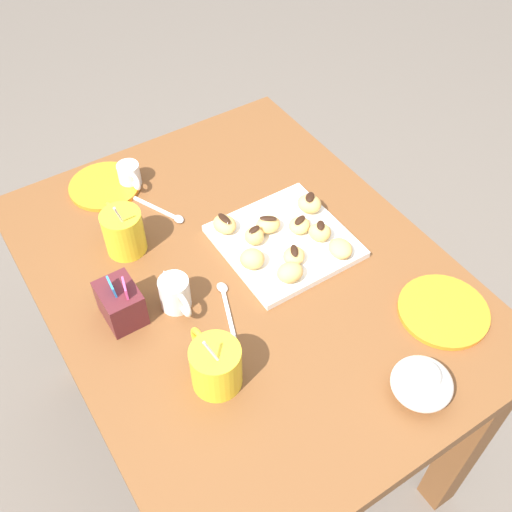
% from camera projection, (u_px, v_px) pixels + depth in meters
% --- Properties ---
extents(ground_plane, '(8.00, 8.00, 0.00)m').
position_uv_depth(ground_plane, '(248.00, 427.00, 1.79)').
color(ground_plane, '#665B51').
extents(dining_table, '(1.01, 0.78, 0.72)m').
position_uv_depth(dining_table, '(245.00, 310.00, 1.35)').
color(dining_table, brown).
rests_on(dining_table, ground_plane).
extents(pastry_plate_square, '(0.26, 0.26, 0.02)m').
position_uv_depth(pastry_plate_square, '(284.00, 241.00, 1.29)').
color(pastry_plate_square, white).
rests_on(pastry_plate_square, dining_table).
extents(coffee_mug_yellow_left, '(0.13, 0.09, 0.14)m').
position_uv_depth(coffee_mug_yellow_left, '(215.00, 365.00, 1.04)').
color(coffee_mug_yellow_left, yellow).
rests_on(coffee_mug_yellow_left, dining_table).
extents(coffee_mug_yellow_right, '(0.13, 0.08, 0.15)m').
position_uv_depth(coffee_mug_yellow_right, '(123.00, 230.00, 1.25)').
color(coffee_mug_yellow_right, yellow).
rests_on(coffee_mug_yellow_right, dining_table).
extents(cream_pitcher_white, '(0.10, 0.06, 0.07)m').
position_uv_depth(cream_pitcher_white, '(175.00, 292.00, 1.16)').
color(cream_pitcher_white, white).
rests_on(cream_pitcher_white, dining_table).
extents(sugar_caddy, '(0.09, 0.07, 0.11)m').
position_uv_depth(sugar_caddy, '(121.00, 303.00, 1.14)').
color(sugar_caddy, '#561E23').
rests_on(sugar_caddy, dining_table).
extents(ice_cream_bowl, '(0.11, 0.11, 0.08)m').
position_uv_depth(ice_cream_bowl, '(422.00, 382.00, 1.03)').
color(ice_cream_bowl, white).
rests_on(ice_cream_bowl, dining_table).
extents(chocolate_sauce_pitcher, '(0.09, 0.05, 0.06)m').
position_uv_depth(chocolate_sauce_pitcher, '(129.00, 174.00, 1.40)').
color(chocolate_sauce_pitcher, white).
rests_on(chocolate_sauce_pitcher, dining_table).
extents(saucer_orange_left, '(0.17, 0.17, 0.01)m').
position_uv_depth(saucer_orange_left, '(105.00, 186.00, 1.41)').
color(saucer_orange_left, orange).
rests_on(saucer_orange_left, dining_table).
extents(saucer_orange_right, '(0.18, 0.18, 0.01)m').
position_uv_depth(saucer_orange_right, '(443.00, 311.00, 1.17)').
color(saucer_orange_right, orange).
rests_on(saucer_orange_right, dining_table).
extents(loose_spoon_near_saucer, '(0.15, 0.08, 0.01)m').
position_uv_depth(loose_spoon_near_saucer, '(162.00, 211.00, 1.36)').
color(loose_spoon_near_saucer, silver).
rests_on(loose_spoon_near_saucer, dining_table).
extents(loose_spoon_by_plate, '(0.16, 0.07, 0.01)m').
position_uv_depth(loose_spoon_by_plate, '(227.00, 306.00, 1.18)').
color(loose_spoon_by_plate, silver).
rests_on(loose_spoon_by_plate, dining_table).
extents(beignet_0, '(0.05, 0.06, 0.04)m').
position_uv_depth(beignet_0, '(290.00, 272.00, 1.20)').
color(beignet_0, '#E5B260').
rests_on(beignet_0, pastry_plate_square).
extents(beignet_1, '(0.06, 0.06, 0.04)m').
position_uv_depth(beignet_1, '(320.00, 232.00, 1.27)').
color(beignet_1, '#E5B260').
rests_on(beignet_1, pastry_plate_square).
extents(chocolate_drizzle_1, '(0.03, 0.03, 0.00)m').
position_uv_depth(chocolate_drizzle_1, '(321.00, 225.00, 1.26)').
color(chocolate_drizzle_1, black).
rests_on(chocolate_drizzle_1, beignet_1).
extents(beignet_2, '(0.06, 0.07, 0.03)m').
position_uv_depth(beignet_2, '(294.00, 256.00, 1.23)').
color(beignet_2, '#E5B260').
rests_on(beignet_2, pastry_plate_square).
extents(chocolate_drizzle_2, '(0.04, 0.03, 0.00)m').
position_uv_depth(chocolate_drizzle_2, '(294.00, 251.00, 1.22)').
color(chocolate_drizzle_2, black).
rests_on(chocolate_drizzle_2, beignet_2).
extents(beignet_3, '(0.06, 0.05, 0.03)m').
position_uv_depth(beignet_3, '(225.00, 224.00, 1.29)').
color(beignet_3, '#E5B260').
rests_on(beignet_3, pastry_plate_square).
extents(chocolate_drizzle_3, '(0.04, 0.02, 0.00)m').
position_uv_depth(chocolate_drizzle_3, '(224.00, 219.00, 1.28)').
color(chocolate_drizzle_3, black).
rests_on(chocolate_drizzle_3, beignet_3).
extents(beignet_4, '(0.07, 0.07, 0.04)m').
position_uv_depth(beignet_4, '(252.00, 259.00, 1.22)').
color(beignet_4, '#E5B260').
rests_on(beignet_4, pastry_plate_square).
extents(beignet_5, '(0.05, 0.06, 0.03)m').
position_uv_depth(beignet_5, '(268.00, 224.00, 1.29)').
color(beignet_5, '#E5B260').
rests_on(beignet_5, pastry_plate_square).
extents(chocolate_drizzle_5, '(0.03, 0.04, 0.00)m').
position_uv_depth(chocolate_drizzle_5, '(268.00, 218.00, 1.28)').
color(chocolate_drizzle_5, black).
rests_on(chocolate_drizzle_5, beignet_5).
extents(beignet_6, '(0.06, 0.06, 0.03)m').
position_uv_depth(beignet_6, '(340.00, 248.00, 1.25)').
color(beignet_6, '#E5B260').
rests_on(beignet_6, pastry_plate_square).
extents(beignet_7, '(0.06, 0.06, 0.03)m').
position_uv_depth(beignet_7, '(299.00, 225.00, 1.29)').
color(beignet_7, '#E5B260').
rests_on(beignet_7, pastry_plate_square).
extents(chocolate_drizzle_7, '(0.03, 0.04, 0.00)m').
position_uv_depth(chocolate_drizzle_7, '(300.00, 220.00, 1.28)').
color(chocolate_drizzle_7, black).
rests_on(chocolate_drizzle_7, beignet_7).
extents(beignet_8, '(0.04, 0.04, 0.04)m').
position_uv_depth(beignet_8, '(254.00, 236.00, 1.27)').
color(beignet_8, '#E5B260').
rests_on(beignet_8, pastry_plate_square).
extents(chocolate_drizzle_8, '(0.02, 0.03, 0.00)m').
position_uv_depth(chocolate_drizzle_8, '(254.00, 229.00, 1.25)').
color(chocolate_drizzle_8, black).
rests_on(chocolate_drizzle_8, beignet_8).
extents(beignet_9, '(0.07, 0.07, 0.04)m').
position_uv_depth(beignet_9, '(309.00, 204.00, 1.33)').
color(beignet_9, '#E5B260').
rests_on(beignet_9, pastry_plate_square).
extents(chocolate_drizzle_9, '(0.04, 0.04, 0.00)m').
position_uv_depth(chocolate_drizzle_9, '(310.00, 197.00, 1.32)').
color(chocolate_drizzle_9, black).
rests_on(chocolate_drizzle_9, beignet_9).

